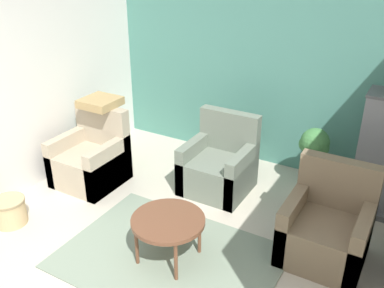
% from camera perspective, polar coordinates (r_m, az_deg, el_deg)
% --- Properties ---
extents(wall_back_accent, '(4.26, 0.06, 2.60)m').
position_cam_1_polar(wall_back_accent, '(5.76, 8.66, 9.95)').
color(wall_back_accent, '#4C897A').
rests_on(wall_back_accent, ground_plane).
extents(wall_left, '(0.06, 3.36, 2.60)m').
position_cam_1_polar(wall_left, '(5.59, -19.22, 8.32)').
color(wall_left, silver).
rests_on(wall_left, ground_plane).
extents(area_rug, '(2.08, 1.51, 0.01)m').
position_cam_1_polar(area_rug, '(4.36, -3.07, -14.87)').
color(area_rug, gray).
rests_on(area_rug, ground_plane).
extents(coffee_table, '(0.71, 0.71, 0.47)m').
position_cam_1_polar(coffee_table, '(4.10, -3.21, -10.43)').
color(coffee_table, brown).
rests_on(coffee_table, ground_plane).
extents(armchair_left, '(0.77, 0.75, 0.95)m').
position_cam_1_polar(armchair_left, '(5.58, -13.28, -2.09)').
color(armchair_left, tan).
rests_on(armchair_left, ground_plane).
extents(armchair_right, '(0.77, 0.75, 0.95)m').
position_cam_1_polar(armchair_right, '(4.40, 17.48, -10.87)').
color(armchair_right, '#7A664C').
rests_on(armchair_right, ground_plane).
extents(armchair_middle, '(0.77, 0.75, 0.95)m').
position_cam_1_polar(armchair_middle, '(5.28, 3.64, -3.06)').
color(armchair_middle, slate).
rests_on(armchair_middle, ground_plane).
extents(birdcage, '(0.59, 0.59, 1.39)m').
position_cam_1_polar(birdcage, '(5.21, 23.46, -1.34)').
color(birdcage, '#555559').
rests_on(birdcage, ground_plane).
extents(potted_plant, '(0.38, 0.35, 0.82)m').
position_cam_1_polar(potted_plant, '(5.36, 15.87, -1.08)').
color(potted_plant, beige).
rests_on(potted_plant, ground_plane).
extents(wicker_basket, '(0.36, 0.36, 0.30)m').
position_cam_1_polar(wicker_basket, '(5.12, -23.14, -8.18)').
color(wicker_basket, tan).
rests_on(wicker_basket, ground_plane).
extents(throw_pillow, '(0.43, 0.43, 0.10)m').
position_cam_1_polar(throw_pillow, '(5.48, -12.14, 5.46)').
color(throw_pillow, tan).
rests_on(throw_pillow, armchair_left).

